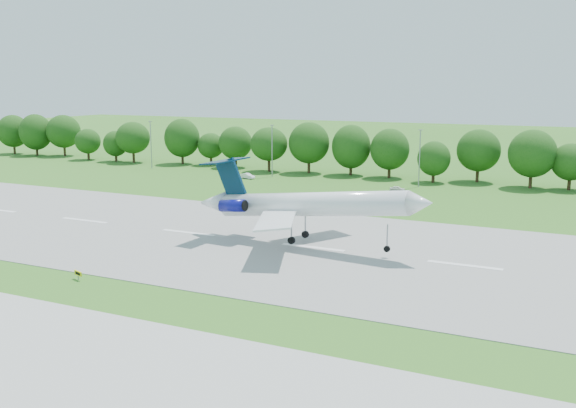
# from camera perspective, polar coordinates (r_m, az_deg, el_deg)

# --- Properties ---
(ground) EXTENTS (600.00, 600.00, 0.00)m
(ground) POSITION_cam_1_polar(r_m,az_deg,el_deg) (57.75, 10.89, -11.71)
(ground) COLOR #2B6019
(ground) RESTS_ON ground
(runway) EXTENTS (400.00, 45.00, 0.08)m
(runway) POSITION_cam_1_polar(r_m,az_deg,el_deg) (80.95, 15.42, -5.30)
(runway) COLOR gray
(runway) RESTS_ON ground
(tree_line) EXTENTS (288.40, 8.40, 10.40)m
(tree_line) POSITION_cam_1_polar(r_m,az_deg,el_deg) (145.31, 20.27, 3.88)
(tree_line) COLOR #382314
(tree_line) RESTS_ON ground
(light_poles) EXTENTS (175.90, 0.25, 12.19)m
(light_poles) POSITION_cam_1_polar(r_m,az_deg,el_deg) (135.65, 18.81, 3.59)
(light_poles) COLOR gray
(light_poles) RESTS_ON ground
(airliner) EXTENTS (34.82, 25.19, 10.83)m
(airliner) POSITION_cam_1_polar(r_m,az_deg,el_deg) (86.05, 1.00, 0.06)
(airliner) COLOR white
(airliner) RESTS_ON ground
(taxi_sign_left) EXTENTS (1.42, 0.64, 1.02)m
(taxi_sign_left) POSITION_cam_1_polar(r_m,az_deg,el_deg) (76.27, -18.16, -5.88)
(taxi_sign_left) COLOR gray
(taxi_sign_left) RESTS_ON ground
(service_vehicle_a) EXTENTS (4.04, 2.24, 1.26)m
(service_vehicle_a) POSITION_cam_1_polar(r_m,az_deg,el_deg) (148.64, -3.64, 2.50)
(service_vehicle_a) COLOR silver
(service_vehicle_a) RESTS_ON ground
(service_vehicle_b) EXTENTS (3.24, 1.66, 1.06)m
(service_vehicle_b) POSITION_cam_1_polar(r_m,az_deg,el_deg) (132.96, 9.70, 1.35)
(service_vehicle_b) COLOR silver
(service_vehicle_b) RESTS_ON ground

